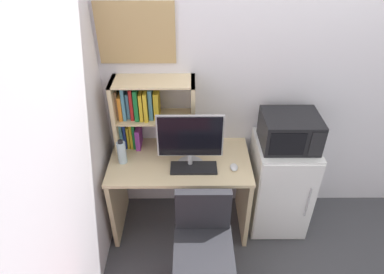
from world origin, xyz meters
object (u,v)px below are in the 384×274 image
Objects in this scene: hutch_bookshelf at (144,111)px; wall_corkboard at (136,33)px; water_bottle at (122,152)px; monitor at (190,139)px; desk_chair at (203,251)px; keyboard at (194,168)px; mini_fridge at (279,185)px; computer_mouse at (234,167)px; microwave at (290,131)px.

hutch_bookshelf is 0.61m from wall_corkboard.
monitor is at bearing -4.89° from water_bottle.
hutch_bookshelf is 1.13× the size of wall_corkboard.
water_bottle is (-0.55, 0.05, -0.16)m from monitor.
desk_chair is 1.69m from wall_corkboard.
keyboard is 0.64× the size of wall_corkboard.
water_bottle is 0.24× the size of mini_fridge.
computer_mouse is 0.21× the size of microwave.
computer_mouse is at bearing -7.35° from monitor.
hutch_bookshelf reaches higher than water_bottle.
hutch_bookshelf reaches higher than microwave.
computer_mouse is 0.91m from water_bottle.
monitor is at bearing -43.20° from wall_corkboard.
computer_mouse is at bearing -29.27° from wall_corkboard.
monitor is 0.42m from computer_mouse.
monitor is 1.15× the size of microwave.
monitor is 0.57m from water_bottle.
hutch_bookshelf is at bearing 172.25° from mini_fridge.
hutch_bookshelf is 1.35m from mini_fridge.
microwave is at bearing 19.33° from computer_mouse.
hutch_bookshelf is 0.47m from monitor.
desk_chair is at bearing -82.32° from keyboard.
hutch_bookshelf is 0.78× the size of desk_chair.
desk_chair is (-0.70, -0.64, -0.65)m from microwave.
wall_corkboard reaches higher than keyboard.
water_bottle reaches higher than keyboard.
computer_mouse is at bearing 62.44° from desk_chair.
computer_mouse is (0.72, -0.31, -0.34)m from hutch_bookshelf.
desk_chair is (-0.25, -0.49, -0.40)m from computer_mouse.
mini_fridge is at bearing 7.75° from monitor.
microwave is at bearing 11.65° from keyboard.
computer_mouse is (0.32, 0.00, 0.00)m from keyboard.
hutch_bookshelf is 0.74× the size of mini_fridge.
keyboard is 3.94× the size of computer_mouse.
computer_mouse is 0.53m from microwave.
wall_corkboard is (-0.02, 0.11, 0.60)m from hutch_bookshelf.
keyboard is (0.03, -0.05, -0.24)m from monitor.
hutch_bookshelf is 1.78× the size of keyboard.
monitor reaches higher than water_bottle.
wall_corkboard is at bearing 103.19° from hutch_bookshelf.
wall_corkboard reaches higher than hutch_bookshelf.
keyboard is at bearing -44.64° from wall_corkboard.
computer_mouse is 0.11× the size of mini_fridge.
water_bottle is at bearing -177.28° from microwave.
desk_chair is (0.46, -0.80, -0.74)m from hutch_bookshelf.
wall_corkboard reaches higher than monitor.
monitor reaches higher than mini_fridge.
microwave is at bearing 42.66° from desk_chair.
water_bottle is (-0.90, 0.09, 0.08)m from computer_mouse.
water_bottle is 0.37× the size of wall_corkboard.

